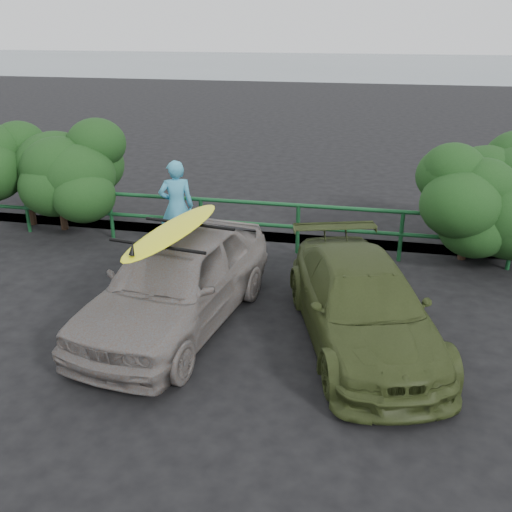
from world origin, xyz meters
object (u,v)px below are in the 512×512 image
(olive_vehicle, at_px, (362,304))
(man, at_px, (177,207))
(surfboard, at_px, (173,230))
(guardrail, at_px, (249,225))
(sedan, at_px, (176,281))

(olive_vehicle, xyz_separation_m, man, (-3.77, 2.83, 0.34))
(surfboard, bearing_deg, man, 117.65)
(guardrail, xyz_separation_m, olive_vehicle, (2.39, -3.22, 0.07))
(man, distance_m, surfboard, 3.12)
(sedan, bearing_deg, man, 117.65)
(guardrail, distance_m, olive_vehicle, 4.01)
(olive_vehicle, bearing_deg, man, 125.74)
(guardrail, height_order, sedan, sedan)
(olive_vehicle, relative_size, man, 2.19)
(man, bearing_deg, guardrail, 174.66)
(man, height_order, surfboard, man)
(sedan, distance_m, surfboard, 0.81)
(sedan, bearing_deg, guardrail, 92.01)
(olive_vehicle, xyz_separation_m, surfboard, (-2.76, -0.06, 0.94))
(olive_vehicle, bearing_deg, surfboard, 163.93)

